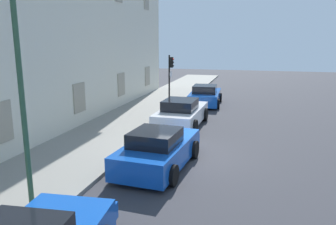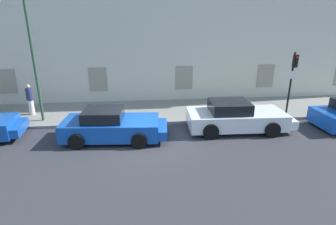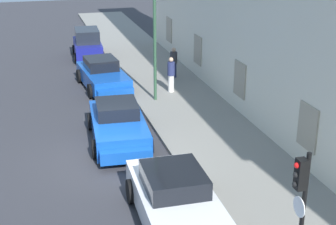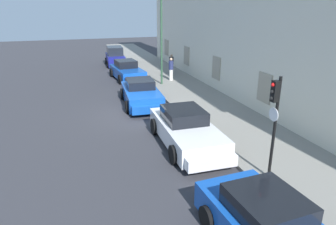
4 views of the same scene
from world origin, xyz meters
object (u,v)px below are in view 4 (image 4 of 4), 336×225
sportscar_red_lead (128,72)px  pedestrian_strolling (171,64)px  hatchback_parked (115,57)px  sportscar_white_middle (188,131)px  street_lamp (156,21)px  sportscar_yellow_flank (142,95)px  pedestrian_admiring (171,69)px  traffic_light (275,111)px

sportscar_red_lead → pedestrian_strolling: bearing=98.6°
hatchback_parked → pedestrian_strolling: (5.76, 3.80, 0.13)m
sportscar_white_middle → street_lamp: street_lamp is taller
sportscar_yellow_flank → street_lamp: size_ratio=0.74×
sportscar_red_lead → street_lamp: 4.96m
sportscar_red_lead → pedestrian_admiring: 3.48m
street_lamp → pedestrian_strolling: bearing=145.4°
hatchback_parked → traffic_light: size_ratio=1.05×
hatchback_parked → pedestrian_admiring: pedestrian_admiring is taller
sportscar_yellow_flank → traffic_light: 9.74m
hatchback_parked → pedestrian_admiring: size_ratio=2.11×
sportscar_red_lead → traffic_light: size_ratio=1.40×
sportscar_red_lead → hatchback_parked: hatchback_parked is taller
sportscar_white_middle → street_lamp: (-9.97, 1.52, 3.87)m
pedestrian_admiring → pedestrian_strolling: pedestrian_admiring is taller
sportscar_red_lead → sportscar_white_middle: (12.62, 0.06, 0.01)m
street_lamp → pedestrian_admiring: (-0.91, 1.41, -3.51)m
sportscar_yellow_flank → sportscar_white_middle: bearing=5.0°
sportscar_yellow_flank → pedestrian_admiring: (-4.89, 3.46, 0.38)m
traffic_light → pedestrian_strolling: (-16.53, 2.20, -1.54)m
sportscar_red_lead → sportscar_yellow_flank: size_ratio=1.01×
hatchback_parked → sportscar_white_middle: bearing=0.2°
sportscar_white_middle → street_lamp: bearing=171.3°
sportscar_white_middle → traffic_light: (3.34, 1.54, 1.83)m
sportscar_red_lead → sportscar_yellow_flank: (6.62, -0.46, -0.01)m
sportscar_white_middle → hatchback_parked: hatchback_parked is taller
sportscar_red_lead → pedestrian_strolling: size_ratio=3.02×
sportscar_red_lead → hatchback_parked: size_ratio=1.34×
sportscar_red_lead → traffic_light: traffic_light is taller
sportscar_red_lead → pedestrian_strolling: pedestrian_strolling is taller
sportscar_yellow_flank → pedestrian_strolling: size_ratio=3.00×
pedestrian_strolling → sportscar_red_lead: bearing=-81.4°
traffic_light → pedestrian_admiring: size_ratio=2.02×
sportscar_yellow_flank → sportscar_white_middle: sportscar_white_middle is taller
traffic_light → street_lamp: street_lamp is taller
traffic_light → pedestrian_admiring: 14.37m
sportscar_red_lead → hatchback_parked: 6.34m
sportscar_white_middle → hatchback_parked: 18.95m
sportscar_red_lead → pedestrian_admiring: size_ratio=2.82×
sportscar_white_middle → hatchback_parked: bearing=-179.8°
traffic_light → pedestrian_admiring: bearing=174.4°
sportscar_white_middle → sportscar_red_lead: bearing=-179.7°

